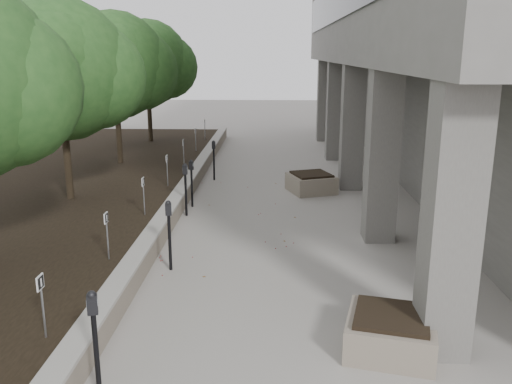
# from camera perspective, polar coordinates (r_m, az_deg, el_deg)

# --- Properties ---
(retaining_wall) EXTENTS (0.39, 26.00, 0.50)m
(retaining_wall) POSITION_cam_1_polar(r_m,az_deg,el_deg) (16.05, -7.86, -0.31)
(retaining_wall) COLOR gray
(retaining_wall) RESTS_ON ground
(planting_bed) EXTENTS (7.00, 26.00, 0.40)m
(planting_bed) POSITION_cam_1_polar(r_m,az_deg,el_deg) (17.07, -20.10, -0.34)
(planting_bed) COLOR black
(planting_bed) RESTS_ON ground
(crabapple_tree_3) EXTENTS (4.60, 4.00, 5.44)m
(crabapple_tree_3) POSITION_cam_1_polar(r_m,az_deg,el_deg) (15.42, -19.98, 9.20)
(crabapple_tree_3) COLOR #214A1C
(crabapple_tree_3) RESTS_ON planting_bed
(crabapple_tree_4) EXTENTS (4.60, 4.00, 5.44)m
(crabapple_tree_4) POSITION_cam_1_polar(r_m,az_deg,el_deg) (20.13, -14.72, 10.67)
(crabapple_tree_4) COLOR #214A1C
(crabapple_tree_4) RESTS_ON planting_bed
(crabapple_tree_5) EXTENTS (4.60, 4.00, 5.44)m
(crabapple_tree_5) POSITION_cam_1_polar(r_m,az_deg,el_deg) (24.96, -11.45, 11.53)
(crabapple_tree_5) COLOR #214A1C
(crabapple_tree_5) RESTS_ON planting_bed
(parking_sign_2) EXTENTS (0.04, 0.22, 0.96)m
(parking_sign_2) POSITION_cam_1_polar(r_m,az_deg,el_deg) (8.27, -21.78, -11.29)
(parking_sign_2) COLOR black
(parking_sign_2) RESTS_ON planting_bed
(parking_sign_3) EXTENTS (0.04, 0.22, 0.96)m
(parking_sign_3) POSITION_cam_1_polar(r_m,az_deg,el_deg) (10.87, -15.57, -4.55)
(parking_sign_3) COLOR black
(parking_sign_3) RESTS_ON planting_bed
(parking_sign_4) EXTENTS (0.04, 0.22, 0.96)m
(parking_sign_4) POSITION_cam_1_polar(r_m,az_deg,el_deg) (13.63, -11.87, -0.44)
(parking_sign_4) COLOR black
(parking_sign_4) RESTS_ON planting_bed
(parking_sign_5) EXTENTS (0.04, 0.22, 0.96)m
(parking_sign_5) POSITION_cam_1_polar(r_m,az_deg,el_deg) (16.47, -9.44, 2.27)
(parking_sign_5) COLOR black
(parking_sign_5) RESTS_ON planting_bed
(parking_sign_6) EXTENTS (0.04, 0.22, 0.96)m
(parking_sign_6) POSITION_cam_1_polar(r_m,az_deg,el_deg) (19.37, -7.73, 4.18)
(parking_sign_6) COLOR black
(parking_sign_6) RESTS_ON planting_bed
(parking_sign_7) EXTENTS (0.04, 0.22, 0.96)m
(parking_sign_7) POSITION_cam_1_polar(r_m,az_deg,el_deg) (22.29, -6.45, 5.58)
(parking_sign_7) COLOR black
(parking_sign_7) RESTS_ON planting_bed
(parking_sign_8) EXTENTS (0.04, 0.22, 0.96)m
(parking_sign_8) POSITION_cam_1_polar(r_m,az_deg,el_deg) (25.22, -5.47, 6.66)
(parking_sign_8) COLOR black
(parking_sign_8) RESTS_ON planting_bed
(parking_meter_1) EXTENTS (0.17, 0.14, 1.52)m
(parking_meter_1) POSITION_cam_1_polar(r_m,az_deg,el_deg) (7.32, -16.71, -15.43)
(parking_meter_1) COLOR black
(parking_meter_1) RESTS_ON ground
(parking_meter_2) EXTENTS (0.16, 0.13, 1.49)m
(parking_meter_2) POSITION_cam_1_polar(r_m,az_deg,el_deg) (11.05, -9.21, -4.61)
(parking_meter_2) COLOR black
(parking_meter_2) RESTS_ON ground
(parking_meter_3) EXTENTS (0.16, 0.14, 1.39)m
(parking_meter_3) POSITION_cam_1_polar(r_m,az_deg,el_deg) (15.52, -6.87, 0.91)
(parking_meter_3) COLOR black
(parking_meter_3) RESTS_ON ground
(parking_meter_4) EXTENTS (0.15, 0.11, 1.47)m
(parking_meter_4) POSITION_cam_1_polar(r_m,az_deg,el_deg) (14.67, -7.50, 0.24)
(parking_meter_4) COLOR black
(parking_meter_4) RESTS_ON ground
(parking_meter_5) EXTENTS (0.14, 0.10, 1.41)m
(parking_meter_5) POSITION_cam_1_polar(r_m,az_deg,el_deg) (18.75, -4.51, 3.38)
(parking_meter_5) COLOR black
(parking_meter_5) RESTS_ON ground
(planter_front) EXTENTS (1.54, 1.54, 0.60)m
(planter_front) POSITION_cam_1_polar(r_m,az_deg,el_deg) (8.51, 14.15, -14.27)
(planter_front) COLOR gray
(planter_front) RESTS_ON ground
(planter_back) EXTENTS (1.68, 1.68, 0.62)m
(planter_back) POSITION_cam_1_polar(r_m,az_deg,el_deg) (17.27, 5.91, 1.02)
(planter_back) COLOR gray
(planter_back) RESTS_ON ground
(berry_scatter) EXTENTS (3.30, 14.10, 0.02)m
(berry_scatter) POSITION_cam_1_polar(r_m,az_deg,el_deg) (12.12, -2.89, -6.36)
(berry_scatter) COLOR #950C0A
(berry_scatter) RESTS_ON ground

